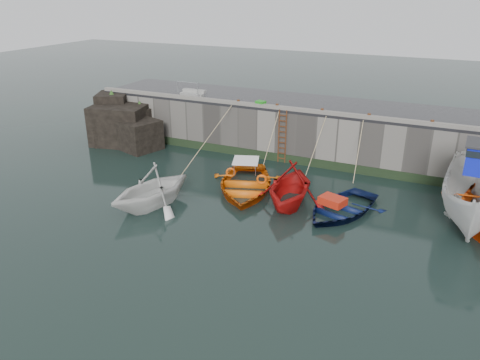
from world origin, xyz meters
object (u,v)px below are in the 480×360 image
at_px(boat_near_blacktrim, 289,203).
at_px(bollard_c, 322,111).
at_px(bollard_a, 238,102).
at_px(boat_far_white, 476,196).
at_px(bollard_e, 432,123).
at_px(fish_crate, 261,104).
at_px(bollard_b, 277,106).
at_px(ladder, 282,137).
at_px(boat_near_blue, 245,190).
at_px(boat_near_navy, 341,212).
at_px(boat_near_white, 153,205).
at_px(bollard_d, 369,116).

height_order(boat_near_blacktrim, bollard_c, bollard_c).
bearing_deg(bollard_a, bollard_c, 0.00).
relative_size(boat_near_blacktrim, bollard_a, 16.30).
xyz_separation_m(boat_far_white, bollard_e, (-2.39, 3.79, 2.10)).
bearing_deg(fish_crate, bollard_a, -163.40).
distance_m(bollard_b, bollard_e, 8.50).
relative_size(ladder, boat_near_blue, 0.57).
bearing_deg(boat_near_blue, boat_near_blacktrim, -30.99).
height_order(boat_near_navy, bollard_a, bollard_a).
height_order(boat_near_white, fish_crate, fish_crate).
bearing_deg(bollard_c, boat_near_navy, -64.23).
bearing_deg(boat_near_blacktrim, ladder, 107.46).
bearing_deg(bollard_d, ladder, -176.00).
height_order(ladder, boat_near_white, ladder).
relative_size(boat_far_white, bollard_d, 26.94).
relative_size(bollard_a, bollard_c, 1.00).
relative_size(boat_near_navy, bollard_a, 16.80).
xyz_separation_m(boat_far_white, bollard_b, (-10.89, 3.79, 2.10)).
relative_size(boat_far_white, fish_crate, 14.12).
distance_m(boat_near_blue, boat_far_white, 10.82).
bearing_deg(bollard_e, ladder, -177.60).
bearing_deg(ladder, bollard_e, 2.40).
bearing_deg(boat_near_blacktrim, bollard_c, 84.85).
bearing_deg(ladder, boat_near_blue, -93.56).
height_order(boat_near_navy, bollard_e, bollard_e).
relative_size(bollard_b, bollard_e, 1.00).
xyz_separation_m(bollard_a, bollard_c, (5.20, 0.00, 0.00)).
height_order(boat_near_blue, boat_near_blacktrim, boat_near_blacktrim).
bearing_deg(bollard_c, fish_crate, 178.90).
bearing_deg(bollard_a, bollard_b, 0.00).
height_order(boat_near_blacktrim, bollard_a, bollard_a).
distance_m(boat_near_navy, boat_far_white, 5.93).
bearing_deg(boat_near_navy, boat_near_blue, -167.02).
distance_m(boat_near_navy, bollard_d, 6.39).
distance_m(boat_near_blacktrim, bollard_b, 7.08).
height_order(ladder, boat_near_blacktrim, ladder).
bearing_deg(boat_near_blue, boat_near_white, -151.94).
distance_m(boat_near_white, bollard_c, 10.86).
height_order(bollard_a, bollard_c, same).
bearing_deg(boat_near_navy, boat_far_white, 34.77).
bearing_deg(bollard_d, bollard_e, 0.00).
height_order(bollard_b, bollard_c, same).
distance_m(fish_crate, bollard_d, 6.37).
xyz_separation_m(boat_near_navy, boat_far_white, (5.55, 1.68, 1.20)).
xyz_separation_m(boat_near_white, fish_crate, (2.02, 8.65, 3.33)).
height_order(boat_near_navy, bollard_c, bollard_c).
bearing_deg(boat_near_white, bollard_a, 101.69).
bearing_deg(bollard_b, boat_near_navy, -45.68).
bearing_deg(boat_near_blacktrim, bollard_b, 110.39).
relative_size(ladder, boat_near_white, 0.70).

